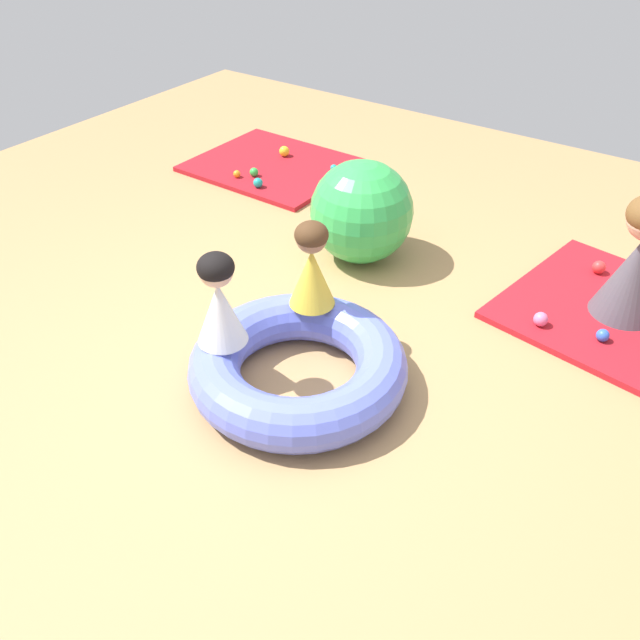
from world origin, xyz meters
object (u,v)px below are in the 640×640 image
inflatable_cushion (298,366)px  play_ball_blue (603,335)px  play_ball_red (599,267)px  child_in_white (219,300)px  exercise_ball_large (362,212)px  play_ball_teal (258,183)px  play_ball_green (254,172)px  adult_seated (638,259)px  play_ball_yellow (284,151)px  play_ball_pink (541,319)px  play_ball_teal_second (334,168)px  child_in_yellow (312,265)px  play_ball_orange (237,174)px

inflatable_cushion → play_ball_blue: inflatable_cushion is taller
play_ball_red → play_ball_blue: bearing=-71.7°
child_in_white → exercise_ball_large: (-0.10, 1.50, -0.17)m
exercise_ball_large → child_in_white: bearing=-86.3°
play_ball_teal → play_ball_green: 0.22m
inflatable_cushion → exercise_ball_large: (-0.44, 1.32, 0.21)m
adult_seated → inflatable_cushion: bearing=-105.1°
play_ball_yellow → exercise_ball_large: bearing=-35.4°
play_ball_red → inflatable_cushion: bearing=-116.4°
adult_seated → play_ball_red: (-0.25, 0.36, -0.33)m
inflatable_cushion → child_in_white: (-0.35, -0.18, 0.38)m
inflatable_cushion → play_ball_red: 2.21m
adult_seated → play_ball_pink: adult_seated is taller
inflatable_cushion → play_ball_green: 2.61m
adult_seated → play_ball_teal_second: size_ratio=12.54×
play_ball_green → play_ball_teal_second: bearing=43.0°
play_ball_red → child_in_yellow: bearing=-125.2°
play_ball_teal → play_ball_yellow: 0.66m
child_in_yellow → play_ball_green: (-1.67, 1.50, -0.44)m
child_in_yellow → play_ball_red: (1.15, 1.63, -0.43)m
play_ball_green → play_ball_teal_second: play_ball_green is taller
child_in_yellow → play_ball_blue: 1.71m
child_in_yellow → play_ball_pink: bearing=-71.5°
inflatable_cushion → play_ball_red: (0.98, 1.98, -0.05)m
play_ball_teal → play_ball_yellow: bearing=108.7°
play_ball_blue → play_ball_yellow: bearing=160.9°
play_ball_teal_second → play_ball_yellow: bearing=177.8°
child_in_yellow → play_ball_teal: bearing=27.2°
play_ball_teal → play_ball_blue: 2.92m
play_ball_yellow → play_ball_green: size_ratio=1.24×
child_in_white → inflatable_cushion: bearing=79.6°
play_ball_pink → exercise_ball_large: exercise_ball_large is taller
child_in_yellow → play_ball_blue: bearing=-77.4°
play_ball_pink → adult_seated: bearing=48.9°
play_ball_teal_second → exercise_ball_large: bearing=-48.3°
play_ball_orange → play_ball_green: bearing=43.9°
play_ball_orange → exercise_ball_large: size_ratio=0.09×
child_in_yellow → play_ball_teal_second: bearing=10.1°
play_ball_green → exercise_ball_large: bearing=-21.3°
adult_seated → exercise_ball_large: bearing=-147.6°
adult_seated → exercise_ball_large: size_ratio=1.11×
play_ball_yellow → play_ball_blue: bearing=-19.1°
play_ball_orange → play_ball_teal: bearing=-10.1°
play_ball_blue → play_ball_green: bearing=169.0°
child_in_white → adult_seated: adult_seated is taller
child_in_yellow → adult_seated: adult_seated is taller
child_in_white → play_ball_blue: (1.57, 1.44, -0.44)m
play_ball_teal_second → exercise_ball_large: 1.37m
play_ball_teal → play_ball_red: play_ball_red is taller
adult_seated → play_ball_red: adult_seated is taller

